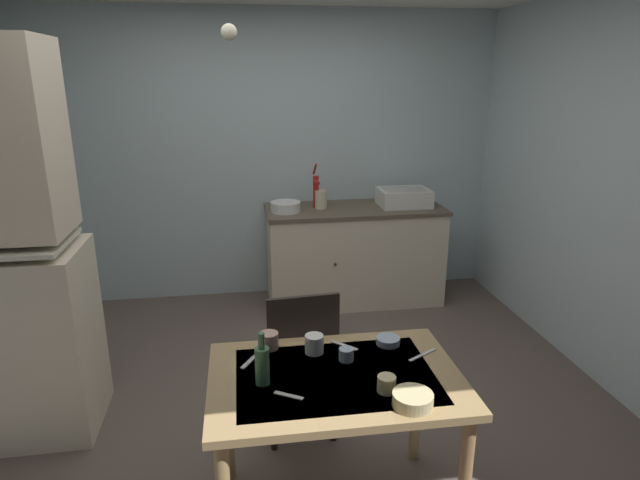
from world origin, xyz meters
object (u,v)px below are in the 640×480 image
at_px(hand_pump, 316,189).
at_px(mixing_bowl_counter, 285,207).
at_px(dining_table, 335,395).
at_px(glass_bottle, 262,364).
at_px(chair_far_side, 300,358).
at_px(serving_bowl_wide, 413,400).
at_px(teacup_cream, 269,341).
at_px(sink_basin, 404,197).

relative_size(hand_pump, mixing_bowl_counter, 1.53).
relative_size(mixing_bowl_counter, dining_table, 0.23).
bearing_deg(glass_bottle, hand_pump, 76.39).
bearing_deg(chair_far_side, mixing_bowl_counter, 86.78).
bearing_deg(serving_bowl_wide, chair_far_side, 111.61).
xyz_separation_m(mixing_bowl_counter, chair_far_side, (-0.10, -1.80, -0.42)).
relative_size(hand_pump, chair_far_side, 0.43).
height_order(serving_bowl_wide, teacup_cream, teacup_cream).
bearing_deg(dining_table, sink_basin, 66.36).
height_order(hand_pump, teacup_cream, hand_pump).
distance_m(serving_bowl_wide, teacup_cream, 0.77).
bearing_deg(sink_basin, serving_bowl_wide, -106.66).
distance_m(sink_basin, hand_pump, 0.79).
distance_m(serving_bowl_wide, glass_bottle, 0.63).
bearing_deg(chair_far_side, dining_table, -81.83).
relative_size(mixing_bowl_counter, chair_far_side, 0.28).
distance_m(sink_basin, mixing_bowl_counter, 1.06).
xyz_separation_m(dining_table, teacup_cream, (-0.27, 0.29, 0.14)).
bearing_deg(glass_bottle, mixing_bowl_counter, 82.20).
xyz_separation_m(sink_basin, glass_bottle, (-1.39, -2.46, -0.12)).
distance_m(sink_basin, serving_bowl_wide, 2.84).
bearing_deg(dining_table, teacup_cream, 133.00).
bearing_deg(sink_basin, dining_table, -113.64).
xyz_separation_m(sink_basin, teacup_cream, (-1.34, -2.16, -0.17)).
bearing_deg(mixing_bowl_counter, hand_pump, 18.98).
height_order(hand_pump, mixing_bowl_counter, hand_pump).
bearing_deg(teacup_cream, chair_far_side, 59.93).
distance_m(dining_table, chair_far_side, 0.63).
bearing_deg(chair_far_side, teacup_cream, -120.07).
bearing_deg(dining_table, glass_bottle, -177.21).
distance_m(hand_pump, teacup_cream, 2.29).
distance_m(hand_pump, glass_bottle, 2.59).
xyz_separation_m(hand_pump, teacup_cream, (-0.56, -2.21, -0.26)).
bearing_deg(dining_table, chair_far_side, 98.17).
bearing_deg(serving_bowl_wide, glass_bottle, 156.24).
relative_size(hand_pump, dining_table, 0.35).
bearing_deg(chair_far_side, hand_pump, 78.70).
height_order(sink_basin, hand_pump, hand_pump).
xyz_separation_m(hand_pump, dining_table, (-0.29, -2.49, -0.40)).
bearing_deg(mixing_bowl_counter, teacup_cream, -97.65).
xyz_separation_m(serving_bowl_wide, glass_bottle, (-0.57, 0.25, 0.06)).
bearing_deg(serving_bowl_wide, sink_basin, 73.34).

